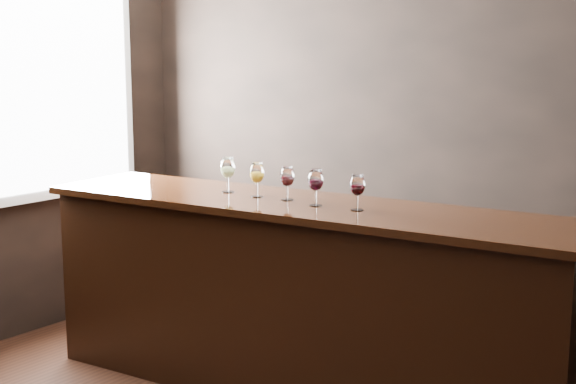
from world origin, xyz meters
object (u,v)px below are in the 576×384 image
Objects in this scene: back_bar_shelf at (379,290)px; glass_amber at (257,174)px; glass_white at (228,169)px; glass_red_c at (357,186)px; bar_counter at (301,303)px; glass_red_b at (316,181)px; glass_red_a at (287,177)px.

glass_amber reaches higher than back_bar_shelf.
glass_amber is at bearing -112.50° from back_bar_shelf.
glass_white reaches higher than glass_red_c.
bar_counter is at bearing -179.86° from glass_red_c.
glass_red_b is (0.68, -0.03, -0.01)m from glass_white.
back_bar_shelf is 12.33× the size of glass_red_a.
glass_red_b reaches higher than glass_red_c.
bar_counter is at bearing 166.10° from glass_red_b.
glass_amber is at bearing -178.78° from glass_red_c.
glass_red_b is at bearing -2.25° from glass_amber.
glass_red_a is 0.48m from glass_red_c.
glass_red_a is at bearing 178.74° from glass_red_c.
glass_red_a is 0.95× the size of glass_red_b.
glass_red_a is (-0.14, -0.81, 0.84)m from back_bar_shelf.
glass_red_b is at bearing -19.90° from bar_counter.
back_bar_shelf is 1.23m from glass_red_c.
bar_counter is 1.30× the size of back_bar_shelf.
glass_amber is at bearing 176.52° from bar_counter.
bar_counter reaches higher than back_bar_shelf.
bar_counter is 14.63× the size of glass_white.
glass_red_c reaches higher than bar_counter.
glass_red_b is (0.09, -0.86, 0.85)m from back_bar_shelf.
glass_amber is (-0.31, -0.01, 0.73)m from bar_counter.
glass_amber is 0.44m from glass_red_b.
glass_white reaches higher than back_bar_shelf.
glass_white is at bearing 179.97° from glass_red_c.
glass_red_b is (0.44, -0.02, 0.00)m from glass_amber.
glass_red_c is (0.25, 0.03, -0.01)m from glass_red_b.
bar_counter is 0.93m from glass_white.
back_bar_shelf is 11.84× the size of glass_amber.
glass_red_b is at bearing -172.81° from glass_red_c.
glass_red_c is (0.34, -0.82, 0.84)m from back_bar_shelf.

